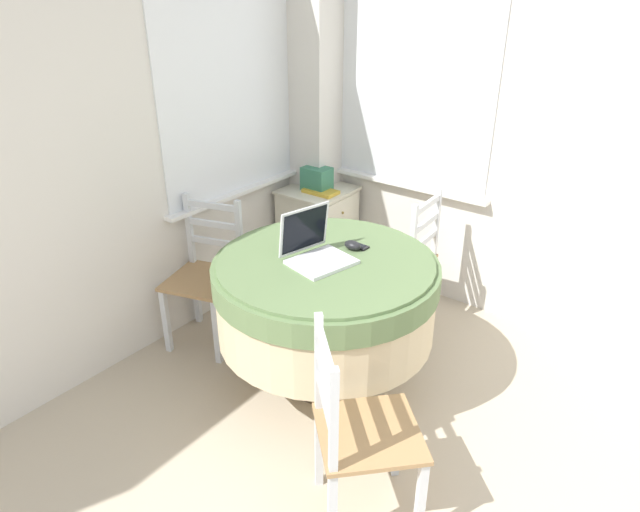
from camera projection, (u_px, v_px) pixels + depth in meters
corner_room_shell at (343, 144)px, 2.90m from camera, size 4.58×4.54×2.55m
round_dining_table at (326, 292)px, 2.92m from camera, size 1.15×1.15×0.78m
laptop at (315, 250)px, 2.80m from camera, size 0.35×0.34×0.26m
computer_mouse at (353, 245)px, 2.93m from camera, size 0.06×0.09×0.05m
cell_phone at (358, 246)px, 2.97m from camera, size 0.06×0.11×0.01m
dining_chair_near_back_window at (207, 276)px, 3.41m from camera, size 0.50×0.50×0.89m
dining_chair_near_right_window at (403, 260)px, 3.60m from camera, size 0.42×0.42×0.89m
dining_chair_camera_near at (358, 433)px, 2.24m from camera, size 0.56×0.56×0.89m
corner_cabinet at (318, 232)px, 4.21m from camera, size 0.48×0.46×0.68m
storage_box at (317, 179)px, 4.01m from camera, size 0.14×0.19×0.17m
book_on_cabinet at (321, 191)px, 3.99m from camera, size 0.14×0.24×0.02m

